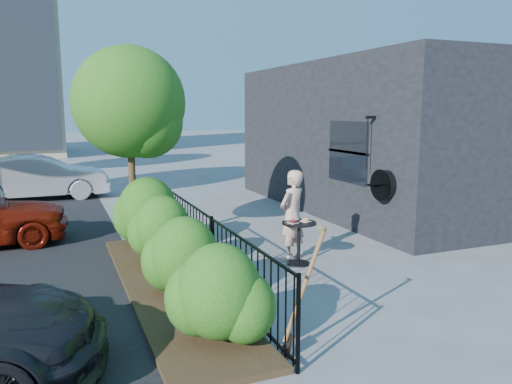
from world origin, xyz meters
name	(u,v)px	position (x,y,z in m)	size (l,w,h in m)	color
ground	(296,272)	(0.00, 0.00, 0.00)	(120.00, 120.00, 0.00)	gray
shop_building	(397,136)	(5.50, 4.50, 2.00)	(6.22, 9.00, 4.00)	black
fence	(212,249)	(-1.50, 0.00, 0.56)	(0.05, 6.05, 1.10)	black
planting_bed	(169,287)	(-2.20, 0.00, 0.04)	(1.30, 6.00, 0.08)	#382616
shrubs	(173,243)	(-2.10, 0.10, 0.70)	(1.10, 5.60, 1.24)	#226216
patio_tree	(133,109)	(-2.24, 2.76, 2.76)	(2.20, 2.20, 3.94)	#3F2B19
cafe_table	(299,235)	(0.23, 0.38, 0.54)	(0.62, 0.62, 0.83)	black
woman	(292,215)	(0.25, 0.69, 0.84)	(0.61, 0.40, 1.68)	#DDA88F
shovel	(301,298)	(-1.26, -2.60, 0.66)	(0.53, 0.20, 1.50)	brown
car_silver	(39,177)	(-4.20, 9.41, 0.69)	(1.46, 4.19, 1.38)	silver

